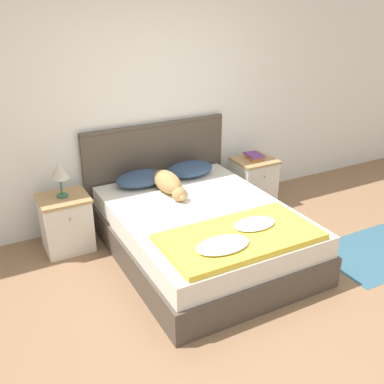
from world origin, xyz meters
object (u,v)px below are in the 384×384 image
at_px(nightstand_left, 66,223).
at_px(dog, 169,183).
at_px(bed, 202,233).
at_px(pillow_left, 141,179).
at_px(nightstand_right, 253,181).
at_px(pillow_right, 190,169).
at_px(table_lamp, 59,172).
at_px(book_stack, 254,156).

bearing_deg(nightstand_left, dog, -12.14).
relative_size(bed, pillow_left, 3.80).
height_order(nightstand_right, pillow_right, pillow_right).
relative_size(nightstand_right, table_lamp, 1.63).
bearing_deg(nightstand_right, table_lamp, 179.65).
relative_size(nightstand_right, book_stack, 2.36).
relative_size(bed, pillow_right, 3.80).
bearing_deg(book_stack, dog, -168.92).
xyz_separation_m(book_stack, table_lamp, (-2.24, -0.01, 0.22)).
relative_size(pillow_left, pillow_right, 1.00).
height_order(nightstand_left, dog, dog).
height_order(nightstand_right, table_lamp, table_lamp).
relative_size(nightstand_left, nightstand_right, 1.00).
distance_m(nightstand_right, dog, 1.28).
bearing_deg(nightstand_right, pillow_left, 177.35).
relative_size(nightstand_left, pillow_right, 1.04).
bearing_deg(pillow_left, book_stack, -1.78).
bearing_deg(table_lamp, nightstand_right, -0.35).
bearing_deg(nightstand_left, pillow_right, 2.65).
xyz_separation_m(nightstand_left, book_stack, (2.24, 0.02, 0.31)).
bearing_deg(pillow_left, dog, -56.28).
bearing_deg(nightstand_right, nightstand_left, 180.00).
bearing_deg(pillow_right, nightstand_left, -177.35).
bearing_deg(book_stack, bed, -145.98).
bearing_deg(pillow_right, table_lamp, -177.91).
height_order(pillow_right, table_lamp, table_lamp).
bearing_deg(dog, table_lamp, 167.13).
bearing_deg(nightstand_right, book_stack, 77.02).
height_order(bed, book_stack, book_stack).
bearing_deg(nightstand_left, table_lamp, 90.00).
bearing_deg(pillow_right, dog, -144.10).
relative_size(nightstand_right, pillow_right, 1.04).
bearing_deg(pillow_left, pillow_right, 0.00).
xyz_separation_m(pillow_left, dog, (0.19, -0.28, 0.02)).
relative_size(pillow_left, book_stack, 2.28).
xyz_separation_m(bed, table_lamp, (-1.12, 0.75, 0.58)).
bearing_deg(bed, dog, 101.06).
xyz_separation_m(nightstand_left, pillow_left, (0.83, 0.07, 0.28)).
distance_m(dog, book_stack, 1.25).
bearing_deg(book_stack, nightstand_right, -102.98).
height_order(bed, nightstand_left, nightstand_left).
height_order(dog, book_stack, dog).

